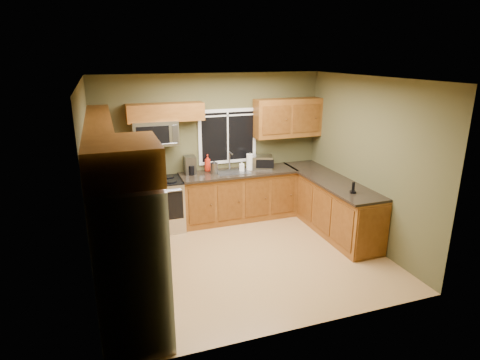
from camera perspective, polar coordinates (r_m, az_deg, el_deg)
floor at (r=6.35m, az=0.61°, el=-10.91°), size 4.20×4.20×0.00m
ceiling at (r=5.59m, az=0.71°, el=14.22°), size 4.20×4.20×0.00m
back_wall at (r=7.49m, az=-3.99°, el=4.59°), size 4.20×0.00×4.20m
front_wall at (r=4.27m, az=8.84°, el=-5.73°), size 4.20×0.00×4.20m
left_wall at (r=5.52m, az=-20.35°, el=-1.25°), size 0.00×3.60×3.60m
right_wall at (r=6.80m, az=17.58°, el=2.46°), size 0.00×3.60×3.60m
window at (r=7.51m, az=-1.77°, el=6.24°), size 1.12×0.03×1.02m
base_cabinets_left at (r=6.28m, az=-16.70°, el=-7.44°), size 0.60×2.65×0.90m
countertop_left at (r=6.10m, az=-16.85°, el=-3.41°), size 0.65×2.65×0.04m
base_cabinets_back at (r=7.58m, az=-0.22°, el=-2.30°), size 2.17×0.60×0.90m
countertop_back at (r=7.41m, az=-0.17°, el=1.06°), size 2.17×0.65×0.04m
base_cabinets_peninsula at (r=7.33m, az=12.56°, el=-3.45°), size 0.60×2.52×0.90m
countertop_peninsula at (r=7.17m, az=12.60°, el=0.06°), size 0.65×2.50×0.04m
upper_cabinets_left at (r=5.85m, az=-19.23°, el=5.08°), size 0.33×2.65×0.72m
upper_cabinets_back_left at (r=7.03m, az=-10.55°, el=9.46°), size 1.30×0.33×0.30m
upper_cabinets_back_right at (r=7.74m, az=6.79°, el=8.78°), size 1.30×0.33×0.72m
upper_cabinet_over_fridge at (r=4.08m, az=-16.46°, el=2.71°), size 0.72×0.90×0.38m
refrigerator at (r=4.49m, az=-15.19°, el=-11.36°), size 0.74×0.90×1.80m
range at (r=7.24m, az=-11.21°, el=-3.47°), size 0.76×0.69×0.94m
microwave at (r=7.03m, az=-11.98°, el=6.55°), size 0.76×0.41×0.42m
sink at (r=7.39m, az=-1.06°, el=1.25°), size 0.60×0.42×0.36m
toaster_oven at (r=7.60m, az=3.13°, el=2.56°), size 0.47×0.42×0.25m
coffee_maker at (r=7.30m, az=-7.10°, el=2.06°), size 0.20×0.27×0.33m
kettle at (r=7.27m, az=-3.70°, el=1.77°), size 0.18×0.18×0.24m
paper_towel_roll at (r=7.49m, az=1.40°, el=2.59°), size 0.16×0.16×0.33m
soap_bottle_a at (r=7.43m, az=-4.63°, el=2.44°), size 0.16×0.16×0.31m
soap_bottle_b at (r=7.42m, az=0.25°, el=2.04°), size 0.11×0.11×0.20m
cordless_phone at (r=6.50m, az=15.78°, el=-1.35°), size 0.10×0.10×0.18m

